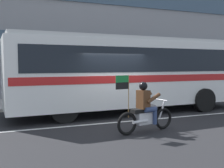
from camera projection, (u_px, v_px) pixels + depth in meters
name	position (u px, v px, depth m)	size (l,w,h in m)	color
ground_plane	(114.00, 119.00, 10.45)	(60.00, 60.00, 0.00)	black
sidewalk_curb	(79.00, 101.00, 15.16)	(28.00, 3.80, 0.15)	#B7B2A8
lane_center_stripe	(120.00, 122.00, 9.89)	(26.60, 0.14, 0.01)	silver
office_building_facade	(69.00, 22.00, 16.94)	(28.00, 0.89, 9.49)	gray
transit_bus	(133.00, 69.00, 11.95)	(10.79, 3.00, 3.22)	white
motorcycle_with_rider	(146.00, 111.00, 8.37)	(2.17, 0.75, 1.78)	black
fire_hydrant	(72.00, 95.00, 14.20)	(0.22, 0.30, 0.75)	#4C8C3F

